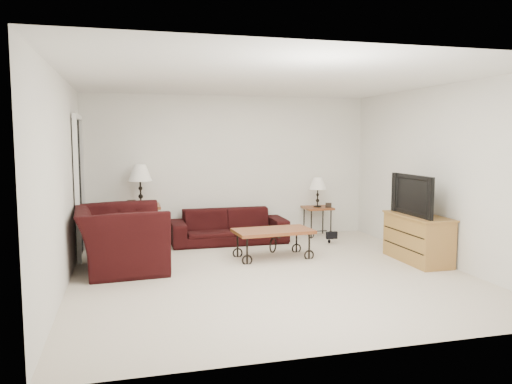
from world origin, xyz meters
TOP-DOWN VIEW (x-y plane):
  - ground at (0.00, 0.00)m, footprint 5.00×5.00m
  - wall_back at (0.00, 2.50)m, footprint 5.00×0.02m
  - wall_front at (0.00, -2.50)m, footprint 5.00×0.02m
  - wall_left at (-2.50, 0.00)m, footprint 0.02×5.00m
  - wall_right at (2.50, 0.00)m, footprint 0.02×5.00m
  - ceiling at (0.00, 0.00)m, footprint 5.00×5.00m
  - doorway at (-2.47, 1.65)m, footprint 0.08×0.94m
  - sofa at (-0.13, 2.02)m, footprint 1.94×0.76m
  - side_table_left at (-1.56, 2.20)m, footprint 0.62×0.62m
  - side_table_right at (1.54, 2.20)m, footprint 0.50×0.50m
  - lamp_left at (-1.56, 2.20)m, footprint 0.38×0.38m
  - lamp_right at (1.54, 2.20)m, footprint 0.31×0.31m
  - photo_frame_left at (-1.71, 2.05)m, footprint 0.13×0.04m
  - photo_frame_right at (1.69, 2.05)m, footprint 0.11×0.04m
  - coffee_table at (0.29, 0.81)m, footprint 1.18×0.69m
  - armchair at (-1.88, 0.69)m, footprint 1.24×1.40m
  - throw_pillow at (-1.73, 0.64)m, footprint 0.13×0.39m
  - tv_stand at (2.23, 0.08)m, footprint 0.47×1.12m
  - television at (2.21, 0.08)m, footprint 0.13×1.00m
  - backpack at (1.50, 1.56)m, footprint 0.32×0.26m

SIDE VIEW (x-z plane):
  - ground at x=0.00m, z-range 0.00..0.00m
  - backpack at x=1.50m, z-range 0.00..0.38m
  - coffee_table at x=0.29m, z-range 0.00..0.43m
  - side_table_right at x=1.54m, z-range 0.00..0.53m
  - sofa at x=-0.13m, z-range 0.00..0.57m
  - side_table_left at x=-1.56m, z-range 0.00..0.67m
  - tv_stand at x=2.23m, z-range 0.00..0.67m
  - armchair at x=-1.88m, z-range 0.00..0.85m
  - throw_pillow at x=-1.73m, z-range 0.33..0.71m
  - photo_frame_right at x=1.69m, z-range 0.53..0.62m
  - photo_frame_left at x=-1.71m, z-range 0.67..0.78m
  - lamp_right at x=1.54m, z-range 0.53..1.06m
  - television at x=2.21m, z-range 0.67..1.25m
  - lamp_left at x=-1.56m, z-range 0.67..1.34m
  - doorway at x=-2.47m, z-range 0.00..2.04m
  - wall_back at x=0.00m, z-range 0.00..2.50m
  - wall_front at x=0.00m, z-range 0.00..2.50m
  - wall_left at x=-2.50m, z-range 0.00..2.50m
  - wall_right at x=2.50m, z-range 0.00..2.50m
  - ceiling at x=0.00m, z-range 2.50..2.50m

